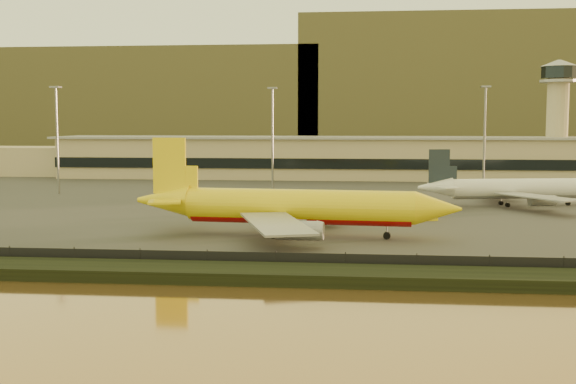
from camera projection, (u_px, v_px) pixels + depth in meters
The scene contains 12 objects.
ground at pixel (273, 252), 95.98m from camera, with size 900.00×900.00×0.00m, color black.
embankment at pixel (253, 274), 79.08m from camera, with size 320.00×7.00×1.40m, color black.
tarmac at pixel (317, 187), 190.01m from camera, with size 320.00×220.00×0.20m, color #2D2D2D.
perimeter_fence at pixel (259, 262), 82.98m from camera, with size 300.00×0.05×2.20m, color black.
terminal_building at pixel (276, 158), 221.14m from camera, with size 202.00×25.00×12.60m.
control_tower at pixel (558, 107), 216.38m from camera, with size 11.20×11.20×35.50m.
apron_light_masts at pixel (377, 129), 167.15m from camera, with size 152.20×12.20×25.40m.
distant_hills at pixel (309, 98), 431.62m from camera, with size 470.00×160.00×70.00m.
dhl_cargo_jet at pixel (294, 207), 107.63m from camera, with size 49.29×48.14×14.72m.
white_narrowbody_jet at pixel (515, 189), 146.71m from camera, with size 40.26×38.73×11.62m.
gse_vehicle_yellow at pixel (427, 216), 125.35m from camera, with size 3.51×1.58×1.58m, color yellow.
gse_vehicle_white at pixel (209, 211), 132.79m from camera, with size 3.49×1.57×1.57m, color silver.
Camera 1 is at (11.80, -94.02, 17.37)m, focal length 45.00 mm.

